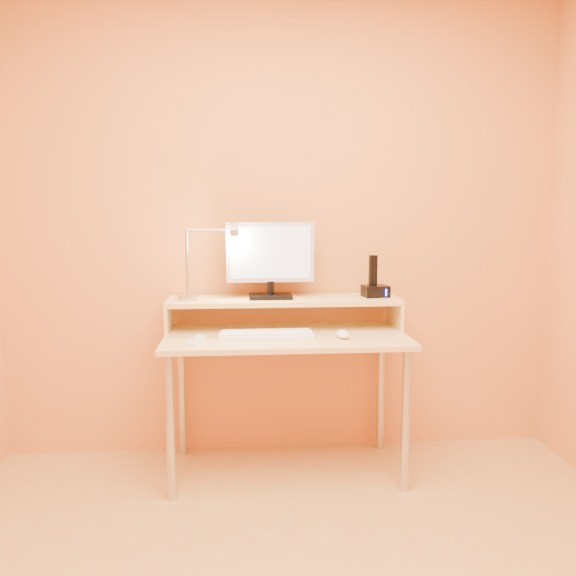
{
  "coord_description": "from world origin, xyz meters",
  "views": [
    {
      "loc": [
        -0.21,
        -1.65,
        1.35
      ],
      "look_at": [
        0.01,
        1.13,
        0.96
      ],
      "focal_mm": 36.31,
      "sensor_mm": 36.0,
      "label": 1
    }
  ],
  "objects": [
    {
      "name": "desk_shelf",
      "position": [
        0.0,
        1.33,
        0.87
      ],
      "size": [
        1.2,
        0.3,
        0.02
      ],
      "primitive_type": "cube",
      "color": "tan",
      "rests_on": "desk_lower"
    },
    {
      "name": "lamp_head",
      "position": [
        -0.25,
        1.3,
        1.22
      ],
      "size": [
        0.04,
        0.04,
        0.03
      ],
      "primitive_type": "cylinder",
      "color": "#B1B1B3",
      "rests_on": "lamp_arm"
    },
    {
      "name": "lamp_base",
      "position": [
        -0.49,
        1.3,
        0.89
      ],
      "size": [
        0.1,
        0.1,
        0.02
      ],
      "primitive_type": "cylinder",
      "color": "#B1B1B3",
      "rests_on": "desk_shelf"
    },
    {
      "name": "desk_leg_br",
      "position": [
        0.55,
        1.43,
        0.35
      ],
      "size": [
        0.04,
        0.04,
        0.69
      ],
      "primitive_type": "cylinder",
      "color": "#B1B1B3",
      "rests_on": "floor"
    },
    {
      "name": "monitor_neck",
      "position": [
        -0.07,
        1.33,
        0.93
      ],
      "size": [
        0.04,
        0.04,
        0.07
      ],
      "primitive_type": "cylinder",
      "color": "black",
      "rests_on": "monitor_foot"
    },
    {
      "name": "shelf_riser_left",
      "position": [
        -0.59,
        1.33,
        0.79
      ],
      "size": [
        0.02,
        0.3,
        0.14
      ],
      "primitive_type": "cube",
      "color": "tan",
      "rests_on": "desk_lower"
    },
    {
      "name": "lamp_arm",
      "position": [
        -0.37,
        1.3,
        1.24
      ],
      "size": [
        0.24,
        0.01,
        0.01
      ],
      "primitive_type": "cylinder",
      "rotation": [
        0.0,
        1.57,
        0.0
      ],
      "color": "#B1B1B3",
      "rests_on": "lamp_post"
    },
    {
      "name": "monitor_back",
      "position": [
        -0.07,
        1.36,
        1.12
      ],
      "size": [
        0.41,
        0.02,
        0.26
      ],
      "primitive_type": "cube",
      "rotation": [
        0.0,
        0.0,
        0.01
      ],
      "color": "black",
      "rests_on": "monitor_panel"
    },
    {
      "name": "phone_handset",
      "position": [
        0.47,
        1.33,
        1.02
      ],
      "size": [
        0.04,
        0.03,
        0.16
      ],
      "primitive_type": "cube",
      "rotation": [
        0.0,
        0.0,
        0.15
      ],
      "color": "black",
      "rests_on": "phone_dock"
    },
    {
      "name": "shelf_riser_right",
      "position": [
        0.59,
        1.33,
        0.79
      ],
      "size": [
        0.02,
        0.3,
        0.14
      ],
      "primitive_type": "cube",
      "color": "tan",
      "rests_on": "desk_lower"
    },
    {
      "name": "keyboard",
      "position": [
        -0.1,
        1.11,
        0.73
      ],
      "size": [
        0.46,
        0.15,
        0.02
      ],
      "primitive_type": "cube",
      "rotation": [
        0.0,
        0.0,
        0.0
      ],
      "color": "white",
      "rests_on": "desk_lower"
    },
    {
      "name": "desk_lower",
      "position": [
        0.0,
        1.18,
        0.71
      ],
      "size": [
        1.2,
        0.6,
        0.02
      ],
      "primitive_type": "cube",
      "color": "tan",
      "rests_on": "floor"
    },
    {
      "name": "monitor_panel",
      "position": [
        -0.07,
        1.34,
        1.12
      ],
      "size": [
        0.45,
        0.04,
        0.31
      ],
      "primitive_type": "cube",
      "rotation": [
        0.0,
        0.0,
        0.01
      ],
      "color": "silver",
      "rests_on": "monitor_neck"
    },
    {
      "name": "mouse",
      "position": [
        0.27,
        1.08,
        0.74
      ],
      "size": [
        0.07,
        0.12,
        0.04
      ],
      "primitive_type": "ellipsoid",
      "rotation": [
        0.0,
        0.0,
        0.08
      ],
      "color": "white",
      "rests_on": "desk_lower"
    },
    {
      "name": "phone_led",
      "position": [
        0.53,
        1.28,
        0.91
      ],
      "size": [
        0.01,
        0.0,
        0.04
      ],
      "primitive_type": "cube",
      "color": "#2A38EE",
      "rests_on": "phone_dock"
    },
    {
      "name": "monitor_foot",
      "position": [
        -0.07,
        1.33,
        0.89
      ],
      "size": [
        0.22,
        0.16,
        0.02
      ],
      "primitive_type": "cube",
      "color": "black",
      "rests_on": "desk_shelf"
    },
    {
      "name": "remote_control",
      "position": [
        -0.43,
        1.03,
        0.73
      ],
      "size": [
        0.09,
        0.17,
        0.02
      ],
      "primitive_type": "cube",
      "rotation": [
        0.0,
        0.0,
        -0.27
      ],
      "color": "white",
      "rests_on": "desk_lower"
    },
    {
      "name": "desk_leg_bl",
      "position": [
        -0.55,
        1.43,
        0.35
      ],
      "size": [
        0.04,
        0.04,
        0.69
      ],
      "primitive_type": "cylinder",
      "color": "#B1B1B3",
      "rests_on": "floor"
    },
    {
      "name": "wall_back",
      "position": [
        0.0,
        1.5,
        1.25
      ],
      "size": [
        3.0,
        0.04,
        2.5
      ],
      "primitive_type": "cube",
      "color": "orange",
      "rests_on": "floor"
    },
    {
      "name": "monitor_screen",
      "position": [
        -0.07,
        1.32,
        1.12
      ],
      "size": [
        0.41,
        0.01,
        0.27
      ],
      "primitive_type": "cube",
      "rotation": [
        0.0,
        0.0,
        0.01
      ],
      "color": "silver",
      "rests_on": "monitor_panel"
    },
    {
      "name": "lamp_post",
      "position": [
        -0.49,
        1.3,
        1.07
      ],
      "size": [
        0.01,
        0.01,
        0.33
      ],
      "primitive_type": "cylinder",
      "color": "#B1B1B3",
      "rests_on": "lamp_base"
    },
    {
      "name": "desk_leg_fr",
      "position": [
        0.55,
        0.93,
        0.35
      ],
      "size": [
        0.04,
        0.04,
        0.69
      ],
      "primitive_type": "cylinder",
      "color": "#B1B1B3",
      "rests_on": "floor"
    },
    {
      "name": "desk_leg_fl",
      "position": [
        -0.55,
        0.93,
        0.35
      ],
      "size": [
        0.04,
        0.04,
        0.69
      ],
      "primitive_type": "cylinder",
      "color": "#B1B1B3",
      "rests_on": "floor"
    },
    {
      "name": "phone_dock",
      "position": [
        0.48,
        1.33,
        0.91
      ],
      "size": [
        0.14,
        0.12,
        0.06
      ],
      "primitive_type": "cube",
      "rotation": [
        0.0,
        0.0,
        0.15
      ],
      "color": "black",
      "rests_on": "desk_shelf"
    },
    {
      "name": "lamp_bulb",
      "position": [
        -0.25,
        1.3,
        1.2
      ],
      "size": [
        0.03,
        0.03,
        0.0
      ],
      "primitive_type": "cylinder",
      "color": "#FFEAC6",
      "rests_on": "lamp_head"
    }
  ]
}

